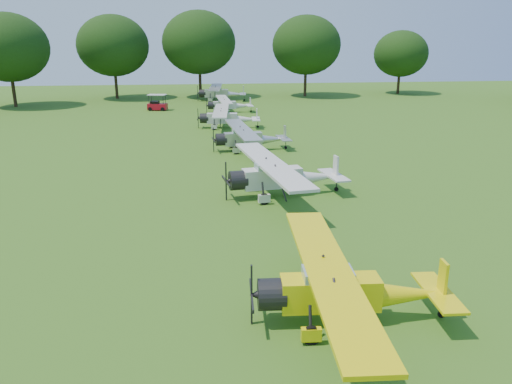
% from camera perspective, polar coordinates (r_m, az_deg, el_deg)
% --- Properties ---
extents(ground, '(160.00, 160.00, 0.00)m').
position_cam_1_polar(ground, '(23.98, 0.89, -4.39)').
color(ground, '#2C5A16').
rests_on(ground, ground).
extents(tree_belt, '(137.36, 130.27, 14.52)m').
position_cam_1_polar(tree_belt, '(23.23, 10.00, 14.99)').
color(tree_belt, black).
rests_on(tree_belt, ground).
extents(aircraft_2, '(6.61, 10.53, 2.07)m').
position_cam_1_polar(aircraft_2, '(16.45, 10.20, -10.67)').
color(aircraft_2, yellow).
rests_on(aircraft_2, ground).
extents(aircraft_3, '(7.17, 11.37, 2.23)m').
position_cam_1_polar(aircraft_3, '(28.82, 2.87, 2.06)').
color(aircraft_3, silver).
rests_on(aircraft_3, ground).
extents(aircraft_4, '(6.34, 10.11, 1.99)m').
position_cam_1_polar(aircraft_4, '(40.77, -0.83, 6.37)').
color(aircraft_4, '#BBBCC0').
rests_on(aircraft_4, ground).
extents(aircraft_5, '(6.41, 10.21, 2.01)m').
position_cam_1_polar(aircraft_5, '(51.38, -3.36, 8.61)').
color(aircraft_5, silver).
rests_on(aircraft_5, ground).
extents(aircraft_6, '(5.81, 9.24, 1.82)m').
position_cam_1_polar(aircraft_6, '(62.36, -3.22, 10.03)').
color(aircraft_6, silver).
rests_on(aircraft_6, ground).
extents(aircraft_7, '(7.14, 11.37, 2.23)m').
position_cam_1_polar(aircraft_7, '(74.09, -4.13, 11.34)').
color(aircraft_7, '#BBBCC0').
rests_on(aircraft_7, ground).
extents(golf_cart, '(2.56, 1.85, 1.99)m').
position_cam_1_polar(golf_cart, '(65.45, -11.24, 9.73)').
color(golf_cart, '#A60B1B').
rests_on(golf_cart, ground).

